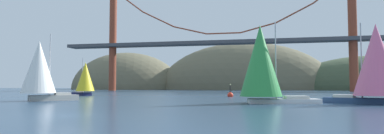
# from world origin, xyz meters

# --- Properties ---
(ground_plane) EXTENTS (360.00, 360.00, 0.00)m
(ground_plane) POSITION_xyz_m (0.00, 0.00, 0.00)
(ground_plane) COLOR #2D4760
(headland_center) EXTENTS (82.89, 44.00, 44.87)m
(headland_center) POSITION_xyz_m (5.00, 135.00, 0.00)
(headland_center) COLOR #6B664C
(headland_center) RESTS_ON ground_plane
(headland_right) EXTENTS (72.37, 44.00, 30.09)m
(headland_right) POSITION_xyz_m (60.00, 135.00, 0.00)
(headland_right) COLOR #425138
(headland_right) RESTS_ON ground_plane
(headland_left) EXTENTS (57.33, 44.00, 37.62)m
(headland_left) POSITION_xyz_m (-55.00, 135.00, 0.00)
(headland_left) COLOR #6B664C
(headland_left) RESTS_ON ground_plane
(suspension_bridge) EXTENTS (122.63, 6.00, 39.72)m
(suspension_bridge) POSITION_xyz_m (0.00, 95.00, 18.59)
(suspension_bridge) COLOR brown
(suspension_bridge) RESTS_ON ground_plane
(sailboat_green_sail) EXTENTS (9.89, 5.84, 9.92)m
(sailboat_green_sail) POSITION_xyz_m (13.72, 18.70, 4.90)
(sailboat_green_sail) COLOR white
(sailboat_green_sail) RESTS_ON ground_plane
(sailboat_yellow_sail) EXTENTS (7.40, 6.29, 7.86)m
(sailboat_yellow_sail) POSITION_xyz_m (-22.66, 40.24, 3.63)
(sailboat_yellow_sail) COLOR #191E4C
(sailboat_yellow_sail) RESTS_ON ground_plane
(sailboat_white_mainsail) EXTENTS (7.51, 7.80, 9.47)m
(sailboat_white_mainsail) POSITION_xyz_m (-16.41, 17.99, 4.45)
(sailboat_white_mainsail) COLOR #B7B2A8
(sailboat_white_mainsail) RESTS_ON ground_plane
(sailboat_pink_spinnaker) EXTENTS (9.16, 6.80, 9.66)m
(sailboat_pink_spinnaker) POSITION_xyz_m (26.66, 19.96, 4.96)
(sailboat_pink_spinnaker) COLOR navy
(sailboat_pink_spinnaker) RESTS_ON ground_plane
(channel_buoy) EXTENTS (1.10, 1.10, 2.64)m
(channel_buoy) POSITION_xyz_m (7.83, 39.50, 0.37)
(channel_buoy) COLOR red
(channel_buoy) RESTS_ON ground_plane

